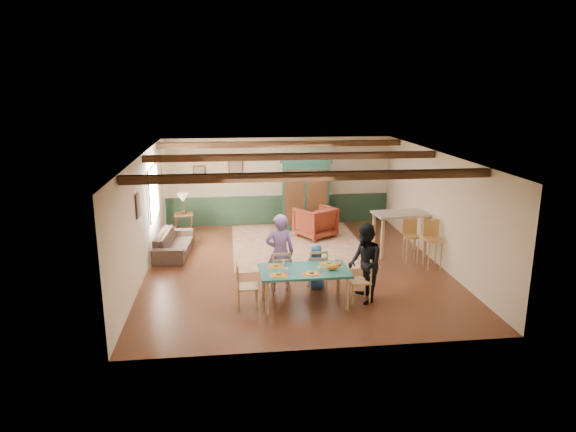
{
  "coord_description": "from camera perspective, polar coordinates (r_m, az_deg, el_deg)",
  "views": [
    {
      "loc": [
        -1.52,
        -11.59,
        4.27
      ],
      "look_at": [
        -0.11,
        0.44,
        1.15
      ],
      "focal_mm": 32.0,
      "sensor_mm": 36.0,
      "label": 1
    }
  ],
  "objects": [
    {
      "name": "dining_chair_end_left",
      "position": [
        10.11,
        -4.53,
        -7.71
      ],
      "size": [
        0.44,
        0.42,
        0.93
      ],
      "primitive_type": null,
      "rotation": [
        0.0,
        0.0,
        1.59
      ],
      "color": "tan",
      "rests_on": "floor"
    },
    {
      "name": "ceiling_beam_mid",
      "position": [
        12.19,
        0.55,
        6.63
      ],
      "size": [
        6.95,
        0.16,
        0.16
      ],
      "primitive_type": "cube",
      "color": "#321C0D",
      "rests_on": "ceiling"
    },
    {
      "name": "place_setting_near_left",
      "position": [
        9.81,
        -1.04,
        -6.34
      ],
      "size": [
        0.4,
        0.3,
        0.11
      ],
      "primitive_type": null,
      "rotation": [
        0.0,
        0.0,
        0.02
      ],
      "color": "orange",
      "rests_on": "dining_table"
    },
    {
      "name": "bar_stool_right",
      "position": [
        12.64,
        15.82,
        -3.1
      ],
      "size": [
        0.41,
        0.45,
        1.15
      ],
      "primitive_type": null,
      "rotation": [
        0.0,
        0.0,
        0.01
      ],
      "color": "tan",
      "rests_on": "floor"
    },
    {
      "name": "picture_left_wall",
      "position": [
        11.44,
        -16.33,
        1.13
      ],
      "size": [
        0.04,
        0.42,
        0.52
      ],
      "primitive_type": null,
      "color": "gray",
      "rests_on": "wall_left"
    },
    {
      "name": "dining_chair_far_left",
      "position": [
        10.82,
        -0.85,
        -6.15
      ],
      "size": [
        0.42,
        0.44,
        0.93
      ],
      "primitive_type": null,
      "rotation": [
        0.0,
        0.0,
        3.16
      ],
      "color": "tan",
      "rests_on": "floor"
    },
    {
      "name": "ceiling",
      "position": [
        11.79,
        0.79,
        6.8
      ],
      "size": [
        7.0,
        8.0,
        0.02
      ],
      "primitive_type": "cube",
      "color": "silver",
      "rests_on": "wall_back"
    },
    {
      "name": "person_man",
      "position": [
        10.77,
        -0.91,
        -4.12
      ],
      "size": [
        0.62,
        0.41,
        1.68
      ],
      "primitive_type": "imported",
      "rotation": [
        0.0,
        0.0,
        3.16
      ],
      "color": "#70508A",
      "rests_on": "floor"
    },
    {
      "name": "dining_table",
      "position": [
        10.26,
        1.81,
        -7.92
      ],
      "size": [
        1.77,
        1.01,
        0.73
      ],
      "primitive_type": null,
      "rotation": [
        0.0,
        0.0,
        0.02
      ],
      "color": "#1B5653",
      "rests_on": "floor"
    },
    {
      "name": "wall_right",
      "position": [
        12.96,
        16.31,
        0.84
      ],
      "size": [
        0.02,
        8.0,
        2.7
      ],
      "primitive_type": "cube",
      "color": "beige",
      "rests_on": "floor"
    },
    {
      "name": "place_setting_far_right",
      "position": [
        10.43,
        4.53,
        -5.1
      ],
      "size": [
        0.4,
        0.3,
        0.11
      ],
      "primitive_type": null,
      "rotation": [
        0.0,
        0.0,
        0.02
      ],
      "color": "orange",
      "rests_on": "dining_table"
    },
    {
      "name": "wall_left",
      "position": [
        12.11,
        -15.88,
        -0.06
      ],
      "size": [
        0.02,
        8.0,
        2.7
      ],
      "primitive_type": "cube",
      "color": "beige",
      "rests_on": "floor"
    },
    {
      "name": "wainscot_back",
      "position": [
        16.1,
        -1.07,
        0.72
      ],
      "size": [
        6.95,
        0.03,
        0.9
      ],
      "primitive_type": "cube",
      "color": "#1E3725",
      "rests_on": "floor"
    },
    {
      "name": "cat",
      "position": [
        10.1,
        4.94,
        -5.57
      ],
      "size": [
        0.35,
        0.14,
        0.18
      ],
      "primitive_type": null,
      "rotation": [
        0.0,
        0.0,
        0.02
      ],
      "color": "orange",
      "rests_on": "dining_table"
    },
    {
      "name": "dining_chair_far_right",
      "position": [
        10.93,
        3.24,
        -5.94
      ],
      "size": [
        0.42,
        0.44,
        0.93
      ],
      "primitive_type": null,
      "rotation": [
        0.0,
        0.0,
        3.16
      ],
      "color": "tan",
      "rests_on": "floor"
    },
    {
      "name": "area_rug",
      "position": [
        14.11,
        1.02,
        -3.14
      ],
      "size": [
        3.51,
        4.16,
        0.01
      ],
      "primitive_type": "cube",
      "rotation": [
        0.0,
        0.0,
        0.0
      ],
      "color": "beige",
      "rests_on": "floor"
    },
    {
      "name": "table_lamp",
      "position": [
        15.07,
        -11.58,
        1.36
      ],
      "size": [
        0.34,
        0.34,
        0.59
      ],
      "primitive_type": null,
      "rotation": [
        0.0,
        0.0,
        0.04
      ],
      "color": "beige",
      "rests_on": "end_table"
    },
    {
      "name": "wall_back",
      "position": [
        15.93,
        -1.09,
        3.88
      ],
      "size": [
        7.0,
        0.02,
        2.7
      ],
      "primitive_type": "cube",
      "color": "beige",
      "rests_on": "floor"
    },
    {
      "name": "place_setting_far_left",
      "position": [
        10.26,
        -1.36,
        -5.39
      ],
      "size": [
        0.4,
        0.3,
        0.11
      ],
      "primitive_type": null,
      "rotation": [
        0.0,
        0.0,
        0.02
      ],
      "color": "orange",
      "rests_on": "dining_table"
    },
    {
      "name": "sofa",
      "position": [
        13.57,
        -12.54,
        -2.95
      ],
      "size": [
        0.94,
        2.05,
        0.58
      ],
      "primitive_type": "imported",
      "rotation": [
        0.0,
        0.0,
        1.49
      ],
      "color": "#382A23",
      "rests_on": "floor"
    },
    {
      "name": "person_child",
      "position": [
        11.0,
        3.16,
        -5.67
      ],
      "size": [
        0.48,
        0.32,
        0.98
      ],
      "primitive_type": "imported",
      "rotation": [
        0.0,
        0.0,
        3.16
      ],
      "color": "#244C90",
      "rests_on": "floor"
    },
    {
      "name": "counter_table",
      "position": [
        13.44,
        12.25,
        -1.93
      ],
      "size": [
        1.4,
        0.89,
        1.11
      ],
      "primitive_type": null,
      "rotation": [
        0.0,
        0.0,
        0.09
      ],
      "color": "#C6B49A",
      "rests_on": "floor"
    },
    {
      "name": "armchair",
      "position": [
        14.69,
        3.06,
        -0.66
      ],
      "size": [
        1.32,
        1.33,
        0.89
      ],
      "primitive_type": "imported",
      "rotation": [
        0.0,
        0.0,
        -2.59
      ],
      "color": "#501810",
      "rests_on": "floor"
    },
    {
      "name": "window_left",
      "position": [
        13.7,
        -14.74,
        2.52
      ],
      "size": [
        0.06,
        1.6,
        1.3
      ],
      "primitive_type": null,
      "color": "white",
      "rests_on": "wall_left"
    },
    {
      "name": "end_table",
      "position": [
        15.21,
        -11.46,
        -0.89
      ],
      "size": [
        0.54,
        0.54,
        0.64
      ],
      "primitive_type": null,
      "rotation": [
        0.0,
        0.0,
        0.04
      ],
      "color": "#321C0D",
      "rests_on": "floor"
    },
    {
      "name": "ceiling_beam_back",
      "position": [
        14.76,
        -0.73,
        7.99
      ],
      "size": [
        6.95,
        0.16,
        0.16
      ],
      "primitive_type": "cube",
      "color": "#321C0D",
      "rests_on": "ceiling"
    },
    {
      "name": "ceiling_beam_front",
      "position": [
        9.55,
        2.58,
        4.44
      ],
      "size": [
        6.95,
        0.16,
        0.16
      ],
      "primitive_type": "cube",
      "color": "#321C0D",
      "rests_on": "ceiling"
    },
    {
      "name": "place_setting_near_center",
      "position": [
        9.9,
        2.62,
        -6.16
      ],
      "size": [
        0.4,
        0.3,
        0.11
      ],
      "primitive_type": null,
      "rotation": [
        0.0,
        0.0,
        0.02
      ],
      "color": "orange",
      "rests_on": "dining_table"
    },
    {
      "name": "person_woman",
      "position": [
        10.36,
        8.53,
        -5.25
      ],
      "size": [
        0.62,
        0.79,
        1.61
      ],
      "primitive_type": "imported",
      "rotation": [
        0.0,
        0.0,
        -1.55
      ],
      "color": "black",
      "rests_on": "floor"
    },
    {
      "name": "bar_stool_left",
      "position": [
        12.95,
        13.5,
        -2.76
      ],
      "size": [
        0.4,
        0.43,
        1.05
      ],
      "primitive_type": null,
      "rotation": [
        0.0,
        0.0,
        -0.07
      ],
      "color": "tan",
      "rests_on": "floor"
    },
    {
      "name": "picture_back_b",
      "position": [
        15.8,
        -9.81,
        4.69
      ],
      "size": [
        0.38,
        0.04,
        0.48
      ],
      "primitive_type": null,
      "color": "gray",
      "rests_on": "wall_back"
    },
    {
      "name": "floor",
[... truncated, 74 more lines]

